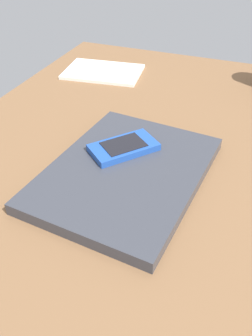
# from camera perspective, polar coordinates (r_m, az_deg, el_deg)

# --- Properties ---
(desk_surface) EXTENTS (1.20, 0.80, 0.03)m
(desk_surface) POSITION_cam_1_polar(r_m,az_deg,el_deg) (0.60, 1.94, -3.64)
(desk_surface) COLOR brown
(desk_surface) RESTS_ON ground
(laptop_closed) EXTENTS (0.33, 0.26, 0.02)m
(laptop_closed) POSITION_cam_1_polar(r_m,az_deg,el_deg) (0.60, 0.00, -0.76)
(laptop_closed) COLOR #33353D
(laptop_closed) RESTS_ON desk_surface
(cell_phone_on_laptop) EXTENTS (0.13, 0.12, 0.01)m
(cell_phone_on_laptop) POSITION_cam_1_polar(r_m,az_deg,el_deg) (0.63, -0.38, 3.26)
(cell_phone_on_laptop) COLOR #1E479E
(cell_phone_on_laptop) RESTS_ON laptop_closed
(notepad) EXTENTS (0.15, 0.21, 0.01)m
(notepad) POSITION_cam_1_polar(r_m,az_deg,el_deg) (0.98, -3.58, 14.75)
(notepad) COLOR white
(notepad) RESTS_ON desk_surface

